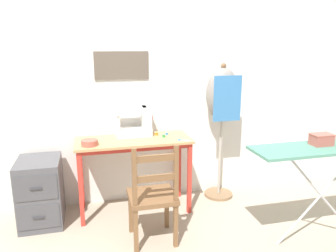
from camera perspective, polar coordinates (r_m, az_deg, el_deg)
name	(u,v)px	position (r m, az deg, el deg)	size (l,w,h in m)	color
ground_plane	(139,220)	(3.37, -5.12, -16.07)	(14.00, 14.00, 0.00)	tan
wall_back	(128,85)	(3.48, -6.97, 7.07)	(10.00, 0.07, 2.55)	silver
sewing_table	(134,150)	(3.31, -5.97, -4.17)	(1.14, 0.47, 0.77)	tan
sewing_machine	(136,122)	(3.37, -5.65, 0.65)	(0.38, 0.18, 0.33)	white
fabric_bowl	(90,143)	(3.14, -13.50, -2.81)	(0.16, 0.16, 0.05)	#B25647
scissors	(182,140)	(3.23, 2.42, -2.45)	(0.11, 0.09, 0.01)	silver
thread_spool_near_machine	(156,134)	(3.39, -2.04, -1.37)	(0.04, 0.04, 0.04)	orange
thread_spool_mid_table	(164,136)	(3.32, -0.75, -1.73)	(0.04, 0.04, 0.03)	green
thread_spool_far_edge	(167,134)	(3.42, -0.23, -1.32)	(0.03, 0.03, 0.03)	#2875C1
wooden_chair	(153,197)	(2.86, -2.67, -12.19)	(0.40, 0.38, 0.91)	brown
filing_cabinet	(41,192)	(3.42, -21.28, -10.60)	(0.39, 0.50, 0.64)	#4C4C51
dress_form	(222,101)	(3.57, 9.42, 4.38)	(0.36, 0.32, 1.50)	#846647
ironing_board	(326,151)	(3.05, 25.85, -3.97)	(1.30, 0.36, 0.87)	#518E7A
storage_box	(321,139)	(3.03, 25.16, -2.13)	(0.18, 0.12, 0.10)	#AD564C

